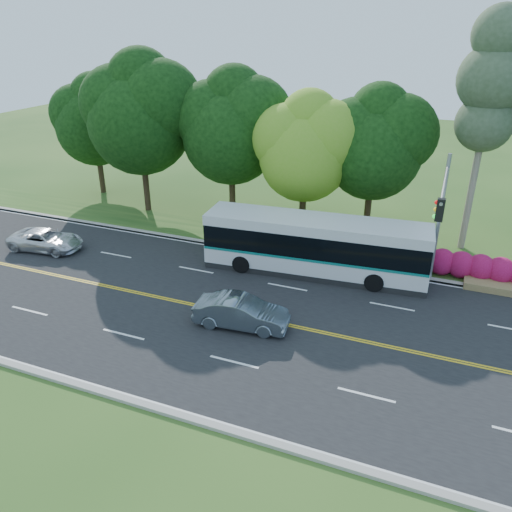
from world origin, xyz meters
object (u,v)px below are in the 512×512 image
at_px(traffic_signal, 440,210).
at_px(transit_bus, 315,247).
at_px(sedan, 241,312).
at_px(suv, 46,240).

bearing_deg(traffic_signal, transit_bus, 177.13).
distance_m(traffic_signal, transit_bus, 6.91).
bearing_deg(sedan, transit_bus, -19.95).
bearing_deg(suv, sedan, -110.57).
xyz_separation_m(traffic_signal, transit_bus, (-6.18, 0.31, -3.07)).
bearing_deg(suv, traffic_signal, -90.18).
height_order(transit_bus, suv, transit_bus).
xyz_separation_m(sedan, suv, (-14.69, 3.47, -0.09)).
height_order(traffic_signal, sedan, traffic_signal).
height_order(sedan, suv, sedan).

